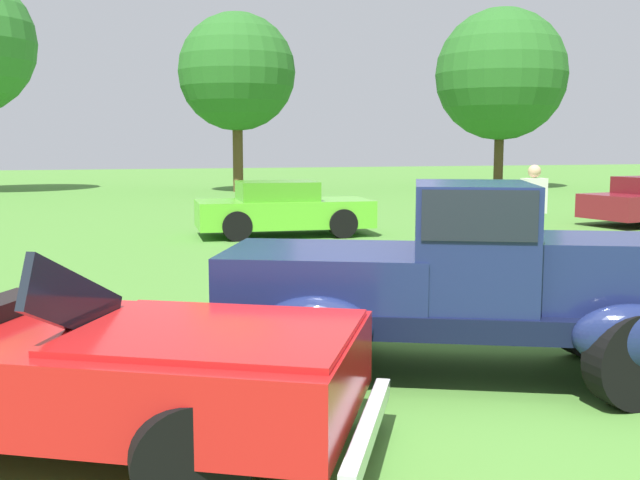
{
  "coord_description": "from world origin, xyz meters",
  "views": [
    {
      "loc": [
        -2.78,
        -5.43,
        2.02
      ],
      "look_at": [
        -0.06,
        2.89,
        0.91
      ],
      "focal_mm": 42.17,
      "sensor_mm": 36.0,
      "label": 1
    }
  ],
  "objects_px": {
    "show_car_lime": "(283,209)",
    "spectator_between_cars": "(533,210)",
    "neighbor_convertible": "(58,362)",
    "feature_pickup_truck": "(462,278)"
  },
  "relations": [
    {
      "from": "feature_pickup_truck",
      "to": "show_car_lime",
      "type": "height_order",
      "value": "feature_pickup_truck"
    },
    {
      "from": "feature_pickup_truck",
      "to": "spectator_between_cars",
      "type": "xyz_separation_m",
      "value": [
        4.27,
        5.29,
        0.05
      ]
    },
    {
      "from": "spectator_between_cars",
      "to": "neighbor_convertible",
      "type": "bearing_deg",
      "value": -142.34
    },
    {
      "from": "show_car_lime",
      "to": "spectator_between_cars",
      "type": "bearing_deg",
      "value": -59.26
    },
    {
      "from": "feature_pickup_truck",
      "to": "neighbor_convertible",
      "type": "distance_m",
      "value": 3.41
    },
    {
      "from": "show_car_lime",
      "to": "spectator_between_cars",
      "type": "relative_size",
      "value": 2.36
    },
    {
      "from": "feature_pickup_truck",
      "to": "neighbor_convertible",
      "type": "relative_size",
      "value": 0.93
    },
    {
      "from": "neighbor_convertible",
      "to": "spectator_between_cars",
      "type": "bearing_deg",
      "value": 37.66
    },
    {
      "from": "show_car_lime",
      "to": "spectator_between_cars",
      "type": "distance_m",
      "value": 5.98
    },
    {
      "from": "feature_pickup_truck",
      "to": "neighbor_convertible",
      "type": "height_order",
      "value": "feature_pickup_truck"
    }
  ]
}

